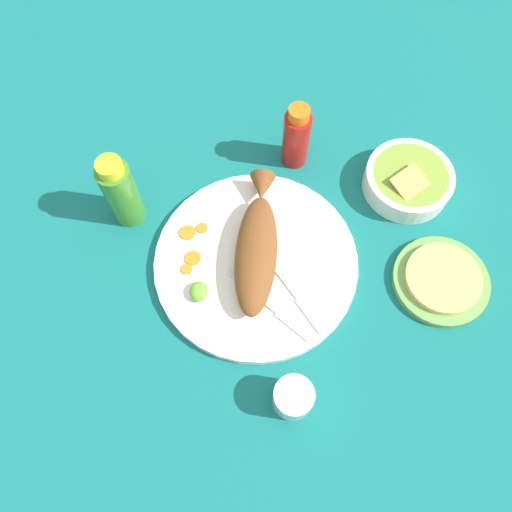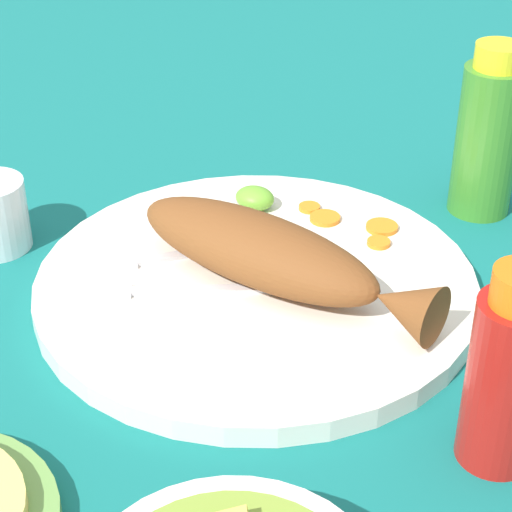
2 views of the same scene
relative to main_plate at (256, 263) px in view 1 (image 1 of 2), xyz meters
name	(u,v)px [view 1 (image 1 of 2)]	position (x,y,z in m)	size (l,w,h in m)	color
ground_plane	(256,265)	(0.00, 0.00, -0.01)	(4.00, 4.00, 0.00)	#146B66
main_plate	(256,263)	(0.00, 0.00, 0.00)	(0.37, 0.37, 0.02)	white
fried_fish	(257,246)	(-0.02, 0.00, 0.04)	(0.28, 0.10, 0.05)	brown
fork_near	(296,294)	(0.07, 0.07, 0.01)	(0.16, 0.11, 0.00)	silver
fork_far	(274,308)	(0.09, 0.03, 0.01)	(0.14, 0.15, 0.00)	silver
carrot_slice_near	(202,228)	(-0.07, -0.10, 0.01)	(0.02, 0.02, 0.00)	orange
carrot_slice_mid	(188,232)	(-0.06, -0.12, 0.01)	(0.03, 0.03, 0.00)	orange
carrot_slice_far	(187,269)	(0.01, -0.12, 0.01)	(0.02, 0.02, 0.00)	orange
carrot_slice_extra	(193,258)	(-0.01, -0.11, 0.01)	(0.03, 0.03, 0.00)	orange
lime_wedge_main	(199,291)	(0.06, -0.10, 0.02)	(0.04, 0.03, 0.02)	#6BB233
hot_sauce_bottle_red	(296,137)	(-0.23, 0.09, 0.06)	(0.05, 0.05, 0.15)	#B21914
hot_sauce_bottle_green	(121,192)	(-0.12, -0.23, 0.07)	(0.06, 0.06, 0.17)	#3D8428
salt_cup	(293,398)	(0.24, 0.05, 0.02)	(0.06, 0.06, 0.06)	silver
guacamole_bowl	(408,180)	(-0.15, 0.30, 0.02)	(0.17, 0.17, 0.06)	white
tortilla_plate	(441,281)	(0.05, 0.33, 0.00)	(0.17, 0.17, 0.01)	#6B9E4C
tortilla_stack	(443,278)	(0.05, 0.33, 0.01)	(0.13, 0.13, 0.01)	#E0C666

